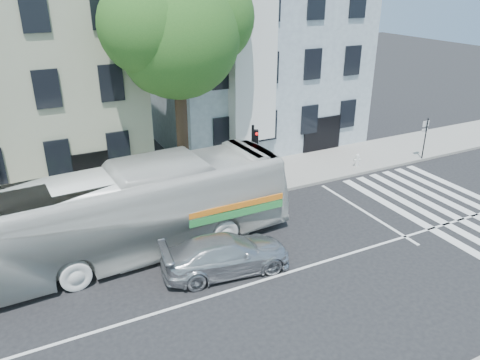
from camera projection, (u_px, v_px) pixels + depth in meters
ground at (269, 279)px, 16.69m from camera, size 120.00×120.00×0.00m
sidewalk_far at (189, 192)px, 23.21m from camera, size 80.00×4.00×0.15m
building_left at (7, 70)px, 23.89m from camera, size 12.00×10.00×11.00m
building_right at (249, 52)px, 29.66m from camera, size 12.00×10.00×11.00m
street_tree at (176, 27)px, 20.74m from camera, size 7.30×5.90×11.10m
bus at (130, 212)px, 17.59m from camera, size 3.72×12.83×3.53m
sedan at (226, 254)px, 16.90m from camera, size 2.48×4.92×1.37m
hedge at (152, 207)px, 20.78m from camera, size 8.17×4.04×0.70m
traffic_signal at (254, 153)px, 21.64m from camera, size 0.38×0.51×3.71m
fire_hydrant at (357, 160)px, 26.03m from camera, size 0.40×0.24×0.73m
far_sign_pole at (425, 133)px, 26.73m from camera, size 0.43×0.16×2.41m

